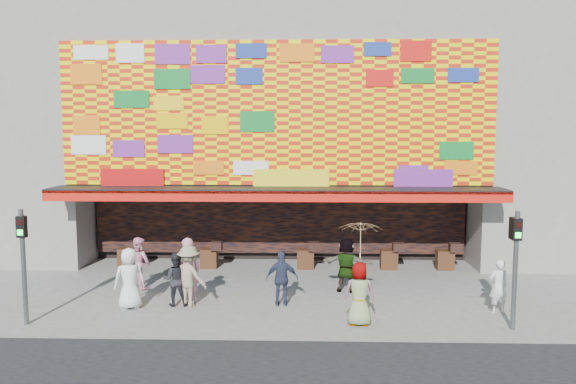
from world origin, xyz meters
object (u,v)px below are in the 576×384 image
(signal_right, at_px, (516,257))
(ped_d, at_px, (189,276))
(ped_a, at_px, (130,278))
(parasol, at_px, (360,241))
(ped_c, at_px, (176,279))
(ped_h, at_px, (498,286))
(ped_e, at_px, (282,279))
(ped_i, at_px, (139,263))
(ped_b, at_px, (188,270))
(ped_g, at_px, (359,294))
(ped_f, at_px, (346,265))
(signal_left, at_px, (23,253))

(signal_right, distance_m, ped_d, 8.71)
(ped_a, distance_m, parasol, 6.54)
(ped_a, xyz_separation_m, parasol, (6.29, -1.16, 1.33))
(ped_c, xyz_separation_m, ped_h, (8.95, -0.40, -0.02))
(ped_e, height_order, ped_i, ped_i)
(ped_i, height_order, parasol, parasol)
(signal_right, relative_size, ped_b, 1.56)
(ped_h, bearing_deg, ped_g, 3.67)
(ped_c, height_order, ped_f, ped_f)
(ped_i, bearing_deg, signal_right, -162.31)
(ped_e, relative_size, ped_i, 0.96)
(ped_b, distance_m, ped_f, 4.84)
(signal_left, relative_size, ped_i, 1.83)
(ped_a, bearing_deg, ped_f, 174.14)
(signal_left, distance_m, ped_a, 2.83)
(ped_d, height_order, parasol, parasol)
(ped_i, bearing_deg, ped_g, -170.03)
(ped_h, bearing_deg, ped_e, -16.49)
(signal_right, distance_m, parasol, 3.85)
(parasol, bearing_deg, ped_i, 154.34)
(signal_right, bearing_deg, ped_i, 162.06)
(signal_left, relative_size, ped_g, 1.82)
(signal_right, relative_size, ped_c, 1.95)
(ped_c, xyz_separation_m, parasol, (5.07, -1.48, 1.43))
(ped_h, distance_m, ped_i, 10.72)
(ped_c, bearing_deg, ped_d, 165.84)
(ped_g, bearing_deg, signal_right, 178.63)
(ped_f, bearing_deg, parasol, 107.55)
(signal_left, height_order, ped_g, signal_left)
(ped_d, height_order, ped_g, ped_d)
(ped_e, distance_m, ped_f, 2.42)
(signal_left, bearing_deg, signal_right, 0.00)
(ped_c, xyz_separation_m, ped_f, (4.96, 1.53, 0.08))
(signal_left, bearing_deg, parasol, 1.34)
(ped_c, bearing_deg, signal_left, 20.34)
(ped_b, height_order, ped_f, ped_b)
(ped_g, bearing_deg, ped_e, -35.69)
(ped_h, relative_size, parasol, 0.77)
(ped_i, bearing_deg, ped_h, -155.73)
(ped_a, bearing_deg, ped_e, 162.89)
(signal_left, height_order, ped_c, signal_left)
(signal_left, height_order, ped_h, signal_left)
(signal_right, relative_size, ped_f, 1.78)
(ped_g, height_order, ped_i, ped_g)
(signal_right, xyz_separation_m, ped_c, (-8.90, 1.68, -1.09))
(signal_right, distance_m, ped_a, 10.26)
(ped_f, height_order, ped_h, ped_f)
(ped_e, bearing_deg, signal_left, 10.67)
(ped_a, xyz_separation_m, ped_f, (6.18, 1.85, -0.02))
(ped_a, height_order, ped_c, ped_a)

